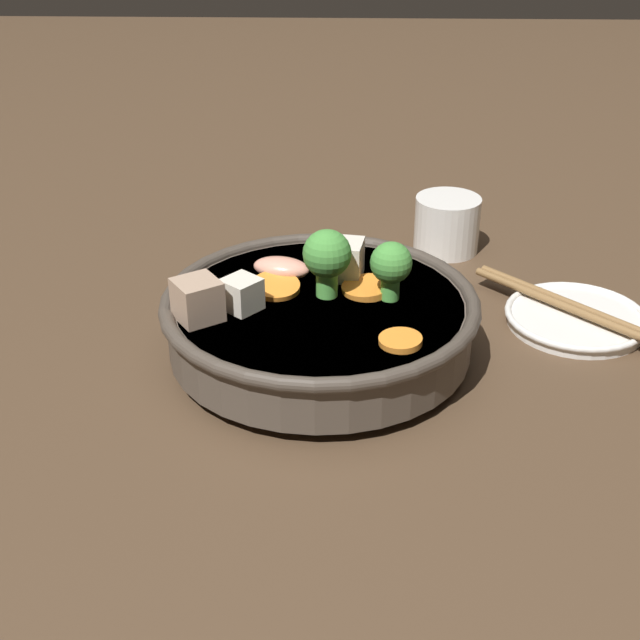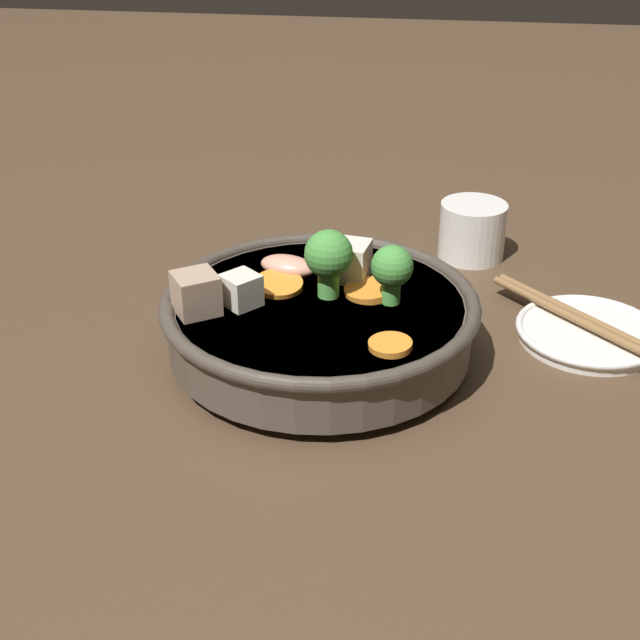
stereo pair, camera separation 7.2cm
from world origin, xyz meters
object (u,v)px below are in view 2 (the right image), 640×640
at_px(stirfry_bowl, 320,317).
at_px(chopsticks_pair, 591,323).
at_px(side_saucer, 589,333).
at_px(tea_cup, 472,230).

bearing_deg(stirfry_bowl, chopsticks_pair, 105.03).
bearing_deg(side_saucer, tea_cup, -147.68).
bearing_deg(tea_cup, stirfry_bowl, -29.67).
distance_m(stirfry_bowl, tea_cup, 0.25).
height_order(stirfry_bowl, chopsticks_pair, stirfry_bowl).
height_order(side_saucer, chopsticks_pair, chopsticks_pair).
relative_size(stirfry_bowl, side_saucer, 2.07).
bearing_deg(stirfry_bowl, tea_cup, 150.33).
xyz_separation_m(side_saucer, tea_cup, (-0.16, -0.10, 0.02)).
distance_m(tea_cup, chopsticks_pair, 0.19).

